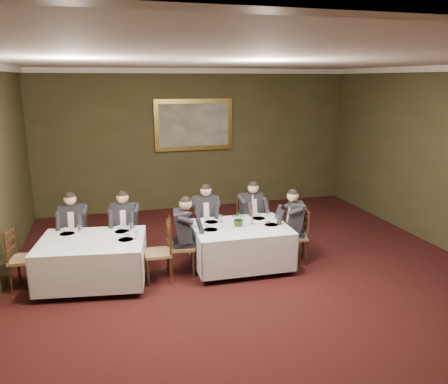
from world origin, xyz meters
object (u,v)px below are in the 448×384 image
table_main (240,243)px  chair_main_endleft (181,258)px  centerpiece (239,218)px  chair_main_backright (250,234)px  diner_sec_backleft (75,237)px  chair_sec_backleft (76,249)px  candlestick (252,213)px  chair_sec_endright (159,264)px  diner_main_backleft (206,226)px  diner_main_endleft (182,245)px  chair_main_endright (296,247)px  table_second (93,258)px  diner_main_endright (296,235)px  chair_sec_endleft (26,271)px  painting (194,125)px  chair_main_backleft (206,238)px  diner_sec_backright (126,235)px  chair_sec_backright (126,247)px  diner_main_backright (250,223)px

table_main → chair_main_endleft: bearing=178.4°
centerpiece → chair_main_backright: bearing=59.3°
chair_main_endleft → diner_sec_backleft: (-1.76, 0.88, 0.23)m
chair_sec_backleft → candlestick: size_ratio=1.85×
diner_sec_backleft → chair_sec_endright: (1.36, -1.06, -0.23)m
chair_sec_backleft → centerpiece: centerpiece is taller
table_main → diner_main_backleft: bearing=116.4°
diner_main_endleft → diner_sec_backleft: size_ratio=1.00×
chair_main_endright → table_second: bearing=105.6°
diner_main_endright → diner_main_backleft: bearing=75.1°
chair_sec_endleft → candlestick: 3.84m
painting → table_main: bearing=-90.0°
chair_main_backleft → chair_main_endleft: same height
chair_main_backleft → centerpiece: size_ratio=3.41×
diner_main_backleft → diner_sec_backright: size_ratio=1.00×
table_second → diner_main_endleft: diner_main_endleft is taller
diner_main_backleft → chair_sec_backleft: size_ratio=1.35×
table_second → chair_main_backleft: bearing=22.5°
centerpiece → candlestick: (0.26, 0.04, 0.05)m
table_second → painting: size_ratio=0.93×
chair_sec_backleft → chair_main_endleft: bearing=162.6°
diner_main_endright → chair_sec_endright: bearing=109.0°
table_main → diner_sec_backright: 2.08m
centerpiece → diner_main_endleft: bearing=179.6°
diner_main_endright → chair_sec_endleft: (-4.58, 0.19, -0.23)m
table_main → painting: 4.24m
chair_sec_endright → candlestick: (1.69, 0.21, 0.68)m
table_second → chair_sec_backright: size_ratio=1.84×
chair_main_backright → diner_main_backright: diner_main_backright is taller
centerpiece → painting: (0.02, 3.87, 1.23)m
chair_main_endleft → diner_main_endleft: bearing=90.0°
chair_sec_backleft → centerpiece: bearing=171.6°
chair_main_backleft → table_second: bearing=31.2°
diner_main_backright → chair_sec_backright: bearing=-10.3°
diner_main_endleft → diner_main_endright: bearing=95.5°
diner_sec_backleft → diner_main_backleft: bearing=-171.9°
chair_sec_endleft → chair_main_endleft: bearing=95.8°
diner_main_endright → chair_sec_endleft: diner_main_endright is taller
chair_sec_backright → diner_sec_backright: 0.23m
diner_main_endright → centerpiece: diner_main_endright is taller
diner_main_endright → chair_sec_backleft: diner_main_endright is taller
table_main → table_second: size_ratio=0.92×
diner_main_endleft → chair_sec_backleft: bearing=-109.6°
chair_main_backright → candlestick: candlestick is taller
diner_main_endright → table_second: bearing=105.6°
chair_sec_endleft → chair_sec_backright: bearing=120.0°
table_second → chair_sec_endleft: (-1.04, 0.16, -0.17)m
chair_main_backleft → table_main: bearing=124.6°
diner_main_endleft → diner_main_endright: 2.08m
table_main → chair_main_backleft: bearing=116.0°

